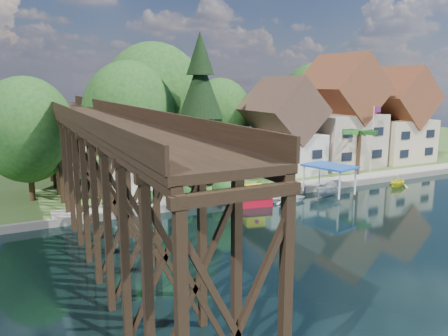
% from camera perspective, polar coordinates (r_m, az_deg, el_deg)
% --- Properties ---
extents(ground, '(140.00, 140.00, 0.00)m').
position_cam_1_polar(ground, '(35.59, 12.35, -6.85)').
color(ground, black).
rests_on(ground, ground).
extents(bank, '(140.00, 52.00, 0.50)m').
position_cam_1_polar(bank, '(64.81, -6.74, 1.66)').
color(bank, '#355220').
rests_on(bank, ground).
extents(seawall, '(60.00, 0.40, 0.62)m').
position_cam_1_polar(seawall, '(43.95, 9.93, -2.89)').
color(seawall, slate).
rests_on(seawall, ground).
extents(promenade, '(50.00, 2.60, 0.06)m').
position_cam_1_polar(promenade, '(46.09, 10.99, -1.99)').
color(promenade, gray).
rests_on(promenade, bank).
extents(trestle_bridge, '(4.12, 44.18, 9.30)m').
position_cam_1_polar(trestle_bridge, '(32.33, -16.29, 0.92)').
color(trestle_bridge, black).
rests_on(trestle_bridge, ground).
extents(house_left, '(7.64, 8.64, 11.02)m').
position_cam_1_polar(house_left, '(51.25, 7.53, 4.66)').
color(house_left, silver).
rests_on(house_left, bank).
extents(house_center, '(8.65, 9.18, 13.89)m').
position_cam_1_polar(house_center, '(57.01, 14.85, 6.32)').
color(house_center, '#BFAA95').
rests_on(house_center, bank).
extents(house_right, '(8.15, 8.64, 12.45)m').
position_cam_1_polar(house_right, '(63.01, 21.33, 5.78)').
color(house_right, beige).
rests_on(house_right, bank).
extents(shed, '(5.09, 5.40, 7.85)m').
position_cam_1_polar(shed, '(42.63, -11.85, 1.44)').
color(shed, silver).
rests_on(shed, bank).
extents(bg_trees, '(49.90, 13.30, 10.57)m').
position_cam_1_polar(bg_trees, '(52.65, -1.12, 7.27)').
color(bg_trees, '#382314').
rests_on(bg_trees, bank).
extents(shrubs, '(15.76, 2.47, 1.70)m').
position_cam_1_polar(shrubs, '(40.45, -0.97, -2.60)').
color(shrubs, '#1B3B15').
rests_on(shrubs, bank).
extents(conifer, '(6.20, 6.20, 15.27)m').
position_cam_1_polar(conifer, '(44.43, -3.05, 7.28)').
color(conifer, '#382314').
rests_on(conifer, bank).
extents(palm_tree, '(4.03, 4.03, 5.40)m').
position_cam_1_polar(palm_tree, '(51.09, 17.29, 4.32)').
color(palm_tree, '#382314').
rests_on(palm_tree, bank).
extents(flagpole, '(1.20, 0.18, 7.64)m').
position_cam_1_polar(flagpole, '(53.75, 18.94, 4.50)').
color(flagpole, white).
rests_on(flagpole, bank).
extents(tugboat, '(3.68, 2.50, 2.45)m').
position_cam_1_polar(tugboat, '(39.09, 3.77, -3.86)').
color(tugboat, '#B20B20').
rests_on(tugboat, ground).
extents(boat_white_a, '(4.35, 3.67, 0.77)m').
position_cam_1_polar(boat_white_a, '(40.95, 8.15, -3.76)').
color(boat_white_a, white).
rests_on(boat_white_a, ground).
extents(boat_canopy, '(4.32, 5.35, 3.01)m').
position_cam_1_polar(boat_canopy, '(43.41, 13.55, -1.88)').
color(boat_canopy, silver).
rests_on(boat_canopy, ground).
extents(boat_yellow, '(2.93, 2.66, 1.34)m').
position_cam_1_polar(boat_yellow, '(49.58, 21.77, -1.50)').
color(boat_yellow, '#F9F71B').
rests_on(boat_yellow, ground).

